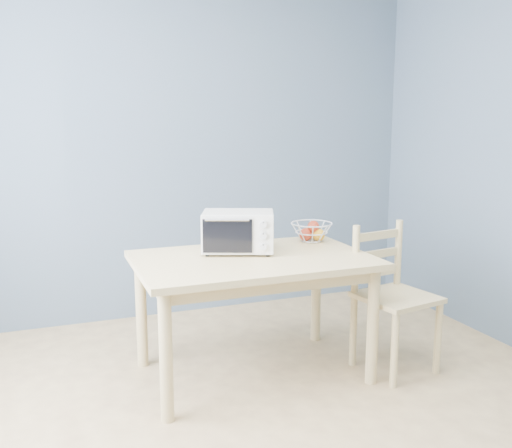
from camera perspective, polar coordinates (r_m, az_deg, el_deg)
name	(u,v)px	position (r m, az deg, el deg)	size (l,w,h in m)	color
room	(295,183)	(2.43, 3.90, 4.13)	(4.01, 4.51, 2.61)	tan
dining_table	(253,273)	(3.46, -0.31, -4.94)	(1.40, 0.90, 0.75)	#DCC184
toaster_oven	(235,231)	(3.53, -2.09, -0.70)	(0.51, 0.43, 0.26)	silver
fruit_basket	(311,231)	(3.87, 5.57, -0.71)	(0.37, 0.37, 0.14)	silver
dining_chair	(391,299)	(3.72, 13.39, -7.28)	(0.50, 0.50, 0.92)	#DCC184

